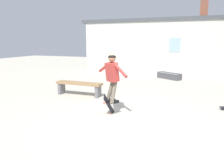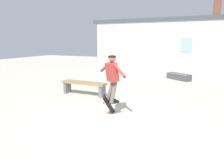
# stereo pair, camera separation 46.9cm
# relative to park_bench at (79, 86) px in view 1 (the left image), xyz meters

# --- Properties ---
(ground_plane) EXTENTS (40.00, 40.00, 0.00)m
(ground_plane) POSITION_rel_park_bench_xyz_m (2.54, -1.98, -0.38)
(ground_plane) COLOR beige
(building_backdrop) EXTENTS (12.59, 0.52, 4.46)m
(building_backdrop) POSITION_rel_park_bench_xyz_m (2.56, 7.46, 1.46)
(building_backdrop) COLOR beige
(building_backdrop) RESTS_ON ground_plane
(park_bench) EXTENTS (1.84, 0.42, 0.52)m
(park_bench) POSITION_rel_park_bench_xyz_m (0.00, 0.00, 0.00)
(park_bench) COLOR #99754C
(park_bench) RESTS_ON ground_plane
(skate_ledge) EXTENTS (1.42, 1.14, 0.35)m
(skate_ledge) POSITION_rel_park_bench_xyz_m (2.82, 5.05, -0.21)
(skate_ledge) COLOR #4C4C51
(skate_ledge) RESTS_ON ground_plane
(skater) EXTENTS (1.14, 0.81, 1.37)m
(skater) POSITION_rel_park_bench_xyz_m (1.98, -1.61, 0.79)
(skater) COLOR #B23833
(skateboard_flipping) EXTENTS (0.24, 0.61, 0.74)m
(skateboard_flipping) POSITION_rel_park_bench_xyz_m (1.90, -1.65, -0.12)
(skateboard_flipping) COLOR black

